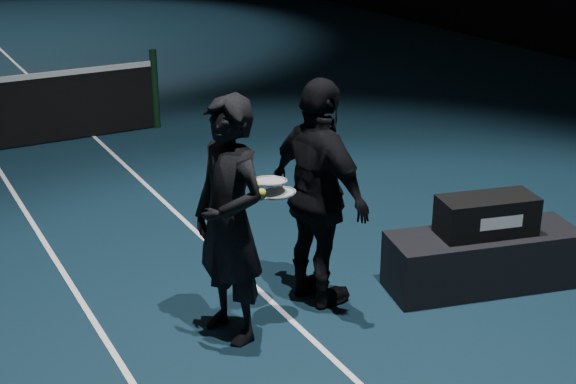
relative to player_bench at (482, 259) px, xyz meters
name	(u,v)px	position (x,y,z in m)	size (l,w,h in m)	color
net_post_right	(155,89)	(-0.81, 5.81, 0.30)	(0.10, 0.10, 1.10)	black
player_bench	(482,259)	(0.00, 0.00, 0.00)	(1.64, 0.55, 0.49)	black
racket_bag	(487,215)	(0.00, 0.00, 0.41)	(0.82, 0.35, 0.33)	black
bag_signature	(502,223)	(0.00, -0.18, 0.41)	(0.38, 0.00, 0.11)	white
player_a	(229,221)	(-2.20, 0.32, 0.69)	(0.69, 0.45, 1.88)	black
player_b	(319,195)	(-1.36, 0.45, 0.69)	(1.10, 0.46, 1.88)	black
racket_lower	(279,193)	(-1.76, 0.39, 0.81)	(0.68, 0.22, 0.03)	black
racket_upper	(270,181)	(-1.81, 0.42, 0.90)	(0.68, 0.22, 0.03)	black
tennis_balls	(257,190)	(-1.95, 0.37, 0.87)	(0.12, 0.10, 0.12)	gold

